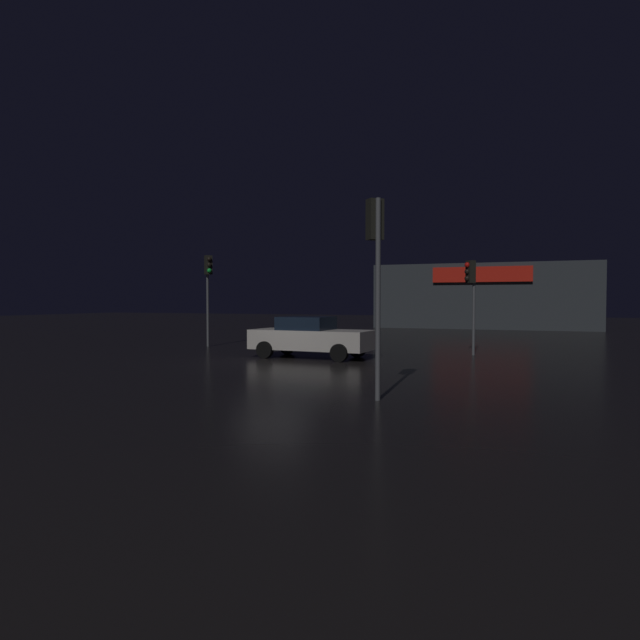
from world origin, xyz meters
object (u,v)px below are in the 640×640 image
car_near (311,337)px  traffic_signal_opposite (375,247)px  traffic_signal_main (471,283)px  traffic_signal_cross_left (208,277)px  store_building (487,296)px

car_near → traffic_signal_opposite: bearing=-58.5°
traffic_signal_main → traffic_signal_opposite: traffic_signal_opposite is taller
traffic_signal_opposite → car_near: size_ratio=0.94×
traffic_signal_cross_left → store_building: bearing=67.2°
traffic_signal_main → traffic_signal_cross_left: size_ratio=0.88×
traffic_signal_main → traffic_signal_opposite: (-0.70, -10.89, 0.48)m
traffic_signal_opposite → car_near: traffic_signal_opposite is taller
traffic_signal_main → car_near: size_ratio=0.81×
traffic_signal_main → traffic_signal_cross_left: traffic_signal_cross_left is taller
traffic_signal_main → car_near: traffic_signal_main is taller
traffic_signal_main → traffic_signal_opposite: size_ratio=0.85×
store_building → traffic_signal_opposite: 34.63m
traffic_signal_main → traffic_signal_cross_left: 11.76m
store_building → traffic_signal_opposite: store_building is taller
car_near → traffic_signal_cross_left: bearing=155.3°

